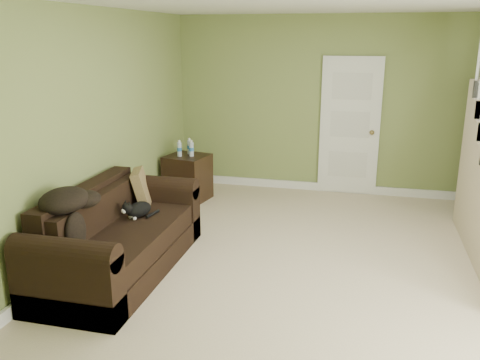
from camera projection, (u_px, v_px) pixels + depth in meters
The scene contains 14 objects.
floor at pixel (323, 268), 5.21m from camera, with size 5.00×5.50×0.01m, color tan.
ceiling at pixel (336, 0), 4.50m from camera, with size 5.00×5.50×0.01m, color white.
wall_back at pixel (344, 106), 7.42m from camera, with size 5.00×0.04×2.60m, color olive.
wall_front at pixel (282, 266), 2.29m from camera, with size 5.00×0.04×2.60m, color olive.
wall_left at pixel (94, 132), 5.44m from camera, with size 0.04×5.50×2.60m, color olive.
baseboard_back at pixel (339, 188), 7.73m from camera, with size 5.00×0.04×0.12m, color white.
baseboard_left at pixel (105, 240), 5.77m from camera, with size 0.04×5.50×0.12m, color white.
door at pixel (350, 127), 7.44m from camera, with size 0.86×0.12×2.02m.
sofa at pixel (117, 240), 5.08m from camera, with size 0.94×2.17×0.86m.
side_table at pixel (188, 177), 7.30m from camera, with size 0.64×0.64×0.88m.
cat at pixel (138, 210), 5.29m from camera, with size 0.28×0.46×0.22m.
banana at pixel (106, 252), 4.41m from camera, with size 0.05×0.19×0.05m, color yellow.
throw_pillow at pixel (142, 188), 5.70m from camera, with size 0.10×0.41×0.41m, color brown.
throw_blanket at pixel (64, 200), 4.52m from camera, with size 0.39×0.52×0.22m, color black.
Camera 1 is at (0.33, -4.83, 2.30)m, focal length 38.00 mm.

